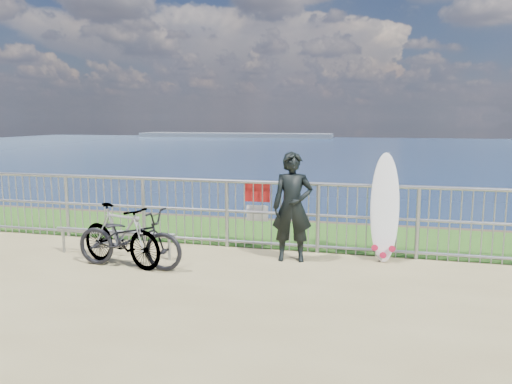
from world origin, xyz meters
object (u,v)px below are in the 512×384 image
(surfer, at_px, (292,207))
(bicycle_far, at_px, (121,235))
(surfboard, at_px, (385,211))
(bicycle_near, at_px, (129,238))

(surfer, height_order, bicycle_far, surfer)
(surfboard, distance_m, bicycle_far, 3.89)
(bicycle_near, bearing_deg, surfer, -64.91)
(surfer, bearing_deg, bicycle_near, -164.91)
(surfer, height_order, surfboard, surfer)
(surfer, xyz_separation_m, bicycle_far, (-2.34, -0.88, -0.36))
(surfboard, xyz_separation_m, bicycle_far, (-3.67, -1.24, -0.29))
(surfboard, height_order, bicycle_near, surfboard)
(bicycle_near, relative_size, bicycle_far, 1.08)
(bicycle_near, distance_m, bicycle_far, 0.17)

